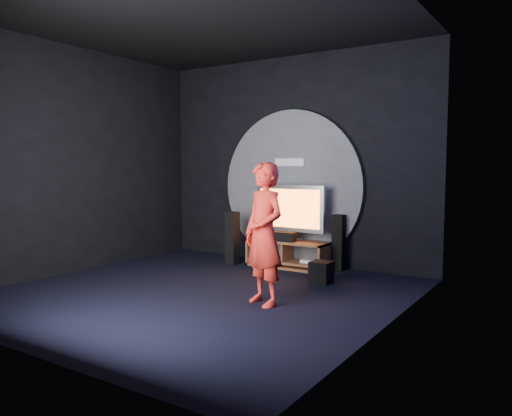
{
  "coord_description": "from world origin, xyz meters",
  "views": [
    {
      "loc": [
        4.11,
        -4.99,
        1.66
      ],
      "look_at": [
        0.2,
        1.05,
        1.05
      ],
      "focal_mm": 35.0,
      "sensor_mm": 36.0,
      "label": 1
    }
  ],
  "objects_px": {
    "tv": "(290,210)",
    "tower_speaker_right": "(339,242)",
    "media_console": "(288,256)",
    "player": "(264,234)",
    "subwoofer": "(321,272)",
    "tower_speaker_left": "(232,238)"
  },
  "relations": [
    {
      "from": "tv",
      "to": "tower_speaker_left",
      "type": "xyz_separation_m",
      "value": [
        -0.92,
        -0.32,
        -0.5
      ]
    },
    {
      "from": "media_console",
      "to": "player",
      "type": "bearing_deg",
      "value": -68.13
    },
    {
      "from": "tv",
      "to": "subwoofer",
      "type": "xyz_separation_m",
      "value": [
        0.94,
        -0.76,
        -0.79
      ]
    },
    {
      "from": "subwoofer",
      "to": "player",
      "type": "distance_m",
      "value": 1.54
    },
    {
      "from": "tv",
      "to": "player",
      "type": "bearing_deg",
      "value": -68.59
    },
    {
      "from": "tower_speaker_left",
      "to": "tower_speaker_right",
      "type": "height_order",
      "value": "same"
    },
    {
      "from": "tower_speaker_right",
      "to": "tv",
      "type": "bearing_deg",
      "value": -164.99
    },
    {
      "from": "tower_speaker_left",
      "to": "tv",
      "type": "bearing_deg",
      "value": 19.29
    },
    {
      "from": "tv",
      "to": "tower_speaker_right",
      "type": "distance_m",
      "value": 0.95
    },
    {
      "from": "media_console",
      "to": "tower_speaker_left",
      "type": "height_order",
      "value": "tower_speaker_left"
    },
    {
      "from": "player",
      "to": "media_console",
      "type": "bearing_deg",
      "value": 134.29
    },
    {
      "from": "tv",
      "to": "tower_speaker_right",
      "type": "xyz_separation_m",
      "value": [
        0.78,
        0.21,
        -0.5
      ]
    },
    {
      "from": "media_console",
      "to": "player",
      "type": "xyz_separation_m",
      "value": [
        0.83,
        -2.06,
        0.66
      ]
    },
    {
      "from": "media_console",
      "to": "tower_speaker_right",
      "type": "relative_size",
      "value": 1.54
    },
    {
      "from": "tower_speaker_right",
      "to": "subwoofer",
      "type": "xyz_separation_m",
      "value": [
        0.16,
        -0.97,
        -0.29
      ]
    },
    {
      "from": "tower_speaker_right",
      "to": "player",
      "type": "relative_size",
      "value": 0.52
    },
    {
      "from": "tv",
      "to": "player",
      "type": "distance_m",
      "value": 2.29
    },
    {
      "from": "subwoofer",
      "to": "player",
      "type": "height_order",
      "value": "player"
    },
    {
      "from": "tv",
      "to": "media_console",
      "type": "bearing_deg",
      "value": -83.88
    },
    {
      "from": "tower_speaker_right",
      "to": "subwoofer",
      "type": "relative_size",
      "value": 2.86
    },
    {
      "from": "tv",
      "to": "tower_speaker_left",
      "type": "relative_size",
      "value": 1.39
    },
    {
      "from": "media_console",
      "to": "tower_speaker_right",
      "type": "xyz_separation_m",
      "value": [
        0.77,
        0.28,
        0.25
      ]
    }
  ]
}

